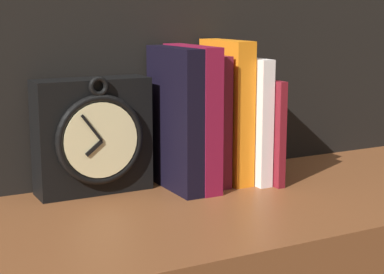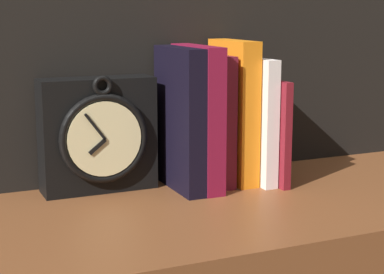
{
  "view_description": "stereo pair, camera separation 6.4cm",
  "coord_description": "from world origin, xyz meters",
  "px_view_note": "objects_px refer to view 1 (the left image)",
  "views": [
    {
      "loc": [
        -0.42,
        -0.8,
        1.0
      ],
      "look_at": [
        0.0,
        0.0,
        0.82
      ],
      "focal_mm": 60.0,
      "sensor_mm": 36.0,
      "label": 1
    },
    {
      "loc": [
        -0.37,
        -0.83,
        1.0
      ],
      "look_at": [
        0.0,
        0.0,
        0.82
      ],
      "focal_mm": 60.0,
      "sensor_mm": 36.0,
      "label": 2
    }
  ],
  "objects_px": {
    "book_slot4_white": "(244,119)",
    "book_slot5_maroon": "(256,128)",
    "book_slot0_black": "(175,119)",
    "book_slot3_orange": "(226,111)",
    "clock": "(93,136)",
    "book_slot1_maroon": "(192,117)",
    "book_slot2_maroon": "(207,119)"
  },
  "relations": [
    {
      "from": "book_slot1_maroon",
      "to": "book_slot0_black",
      "type": "bearing_deg",
      "value": 178.34
    },
    {
      "from": "clock",
      "to": "book_slot3_orange",
      "type": "height_order",
      "value": "book_slot3_orange"
    },
    {
      "from": "clock",
      "to": "book_slot0_black",
      "type": "height_order",
      "value": "book_slot0_black"
    },
    {
      "from": "book_slot1_maroon",
      "to": "book_slot4_white",
      "type": "xyz_separation_m",
      "value": [
        0.1,
        0.0,
        -0.01
      ]
    },
    {
      "from": "book_slot2_maroon",
      "to": "book_slot3_orange",
      "type": "height_order",
      "value": "book_slot3_orange"
    },
    {
      "from": "book_slot0_black",
      "to": "book_slot3_orange",
      "type": "xyz_separation_m",
      "value": [
        0.1,
        0.01,
        0.0
      ]
    },
    {
      "from": "book_slot2_maroon",
      "to": "book_slot3_orange",
      "type": "bearing_deg",
      "value": -4.07
    },
    {
      "from": "clock",
      "to": "book_slot5_maroon",
      "type": "bearing_deg",
      "value": -9.05
    },
    {
      "from": "clock",
      "to": "book_slot5_maroon",
      "type": "xyz_separation_m",
      "value": [
        0.28,
        -0.04,
        -0.0
      ]
    },
    {
      "from": "book_slot3_orange",
      "to": "book_slot5_maroon",
      "type": "relative_size",
      "value": 1.36
    },
    {
      "from": "book_slot0_black",
      "to": "book_slot1_maroon",
      "type": "relative_size",
      "value": 0.99
    },
    {
      "from": "book_slot2_maroon",
      "to": "book_slot3_orange",
      "type": "distance_m",
      "value": 0.04
    },
    {
      "from": "clock",
      "to": "book_slot5_maroon",
      "type": "distance_m",
      "value": 0.28
    },
    {
      "from": "book_slot0_black",
      "to": "book_slot5_maroon",
      "type": "distance_m",
      "value": 0.15
    },
    {
      "from": "clock",
      "to": "book_slot1_maroon",
      "type": "bearing_deg",
      "value": -14.12
    },
    {
      "from": "book_slot3_orange",
      "to": "book_slot1_maroon",
      "type": "bearing_deg",
      "value": -171.69
    },
    {
      "from": "book_slot0_black",
      "to": "book_slot4_white",
      "type": "bearing_deg",
      "value": 0.48
    },
    {
      "from": "clock",
      "to": "book_slot2_maroon",
      "type": "relative_size",
      "value": 0.88
    },
    {
      "from": "book_slot0_black",
      "to": "clock",
      "type": "bearing_deg",
      "value": 162.92
    },
    {
      "from": "book_slot3_orange",
      "to": "book_slot4_white",
      "type": "xyz_separation_m",
      "value": [
        0.03,
        -0.01,
        -0.01
      ]
    },
    {
      "from": "book_slot1_maroon",
      "to": "book_slot3_orange",
      "type": "relative_size",
      "value": 0.97
    },
    {
      "from": "book_slot1_maroon",
      "to": "book_slot5_maroon",
      "type": "xyz_separation_m",
      "value": [
        0.12,
        -0.01,
        -0.03
      ]
    },
    {
      "from": "book_slot4_white",
      "to": "book_slot5_maroon",
      "type": "relative_size",
      "value": 1.2
    },
    {
      "from": "book_slot0_black",
      "to": "book_slot3_orange",
      "type": "relative_size",
      "value": 0.96
    },
    {
      "from": "clock",
      "to": "book_slot1_maroon",
      "type": "xyz_separation_m",
      "value": [
        0.15,
        -0.04,
        0.02
      ]
    },
    {
      "from": "book_slot1_maroon",
      "to": "book_slot3_orange",
      "type": "bearing_deg",
      "value": 8.31
    },
    {
      "from": "book_slot4_white",
      "to": "book_slot5_maroon",
      "type": "distance_m",
      "value": 0.03
    },
    {
      "from": "clock",
      "to": "book_slot4_white",
      "type": "relative_size",
      "value": 0.91
    },
    {
      "from": "book_slot4_white",
      "to": "book_slot5_maroon",
      "type": "xyz_separation_m",
      "value": [
        0.02,
        -0.01,
        -0.02
      ]
    },
    {
      "from": "book_slot0_black",
      "to": "book_slot4_white",
      "type": "xyz_separation_m",
      "value": [
        0.13,
        0.0,
        -0.01
      ]
    },
    {
      "from": "book_slot3_orange",
      "to": "book_slot4_white",
      "type": "bearing_deg",
      "value": -15.26
    },
    {
      "from": "book_slot4_white",
      "to": "book_slot5_maroon",
      "type": "height_order",
      "value": "book_slot4_white"
    }
  ]
}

